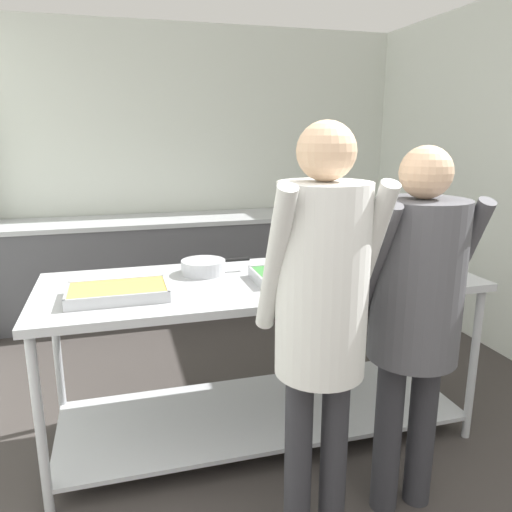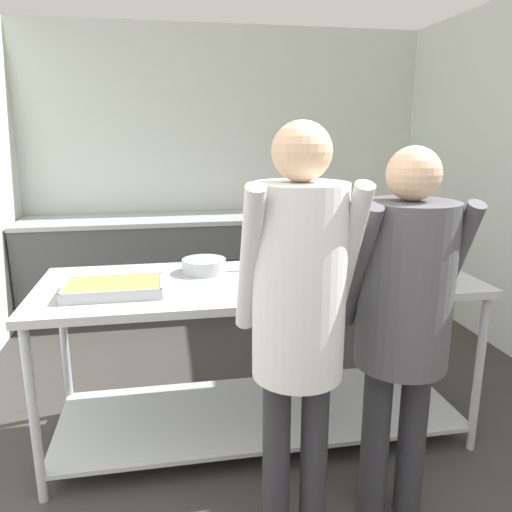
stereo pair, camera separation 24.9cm
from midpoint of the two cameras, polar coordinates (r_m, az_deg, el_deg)
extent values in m
cube|color=silver|center=(5.05, -2.04, 10.11)|extent=(3.99, 0.06, 2.65)
cube|color=#4C4C51|center=(4.84, -1.31, -0.83)|extent=(3.83, 0.62, 0.86)
cube|color=#ADAFB5|center=(4.74, -1.34, 4.44)|extent=(3.83, 0.65, 0.04)
cube|color=black|center=(4.68, -8.65, 4.26)|extent=(0.46, 0.40, 0.02)
cube|color=#ADAFB5|center=(2.66, 3.07, -3.05)|extent=(2.29, 0.85, 0.04)
cube|color=#ADAFB5|center=(2.98, 2.87, -17.36)|extent=(2.21, 0.77, 0.02)
cylinder|color=#ADAFB5|center=(2.49, -21.38, -16.85)|extent=(0.04, 0.04, 0.87)
cylinder|color=#ADAFB5|center=(2.97, 26.35, -12.17)|extent=(0.04, 0.04, 0.87)
cylinder|color=#ADAFB5|center=(3.15, -18.88, -9.92)|extent=(0.04, 0.04, 0.87)
cylinder|color=#ADAFB5|center=(3.54, 19.19, -7.25)|extent=(0.04, 0.04, 0.87)
cube|color=#ADAFB5|center=(2.48, -13.16, -4.09)|extent=(0.46, 0.29, 0.01)
cube|color=gold|center=(2.47, -13.19, -3.54)|extent=(0.44, 0.26, 0.04)
cube|color=#ADAFB5|center=(2.34, -13.33, -4.62)|extent=(0.46, 0.01, 0.05)
cube|color=#ADAFB5|center=(2.60, -13.06, -2.72)|extent=(0.46, 0.01, 0.05)
cube|color=#ADAFB5|center=(2.50, -18.39, -3.81)|extent=(0.01, 0.29, 0.05)
cube|color=#ADAFB5|center=(2.47, -7.93, -3.39)|extent=(0.01, 0.29, 0.05)
cylinder|color=#ADAFB5|center=(2.77, -3.41, -1.14)|extent=(0.24, 0.24, 0.08)
cylinder|color=beige|center=(2.76, -3.42, -0.50)|extent=(0.21, 0.21, 0.01)
cylinder|color=black|center=(2.79, 0.50, -0.40)|extent=(0.14, 0.02, 0.02)
cube|color=#ADAFB5|center=(2.64, 7.17, -2.68)|extent=(0.46, 0.28, 0.01)
cube|color=#387A38|center=(2.64, 7.19, -2.16)|extent=(0.44, 0.25, 0.04)
cube|color=#ADAFB5|center=(2.52, 8.08, -3.06)|extent=(0.46, 0.01, 0.05)
cube|color=#ADAFB5|center=(2.76, 6.37, -1.48)|extent=(0.46, 0.01, 0.05)
cube|color=#ADAFB5|center=(2.58, 2.39, -2.50)|extent=(0.01, 0.28, 0.05)
cube|color=#ADAFB5|center=(2.71, 11.75, -1.97)|extent=(0.01, 0.28, 0.05)
cylinder|color=white|center=(2.72, 15.50, -2.59)|extent=(0.25, 0.25, 0.01)
cylinder|color=white|center=(2.72, 15.52, -2.35)|extent=(0.25, 0.25, 0.01)
cylinder|color=white|center=(2.72, 15.54, -2.11)|extent=(0.24, 0.24, 0.01)
cylinder|color=#B2B2B7|center=(2.76, 21.75, -2.29)|extent=(0.24, 0.24, 0.07)
sphere|color=#2D702D|center=(2.78, 22.58, -1.28)|extent=(0.06, 0.06, 0.06)
sphere|color=#2D702D|center=(2.81, 21.78, -1.02)|extent=(0.06, 0.06, 0.06)
sphere|color=#2D702D|center=(2.76, 20.97, -1.24)|extent=(0.06, 0.06, 0.06)
sphere|color=#2D702D|center=(2.73, 21.77, -1.47)|extent=(0.06, 0.06, 0.06)
sphere|color=#2D702D|center=(2.73, 22.80, -1.56)|extent=(0.08, 0.08, 0.08)
cylinder|color=#2D2D33|center=(2.15, 5.94, -22.75)|extent=(0.11, 0.11, 0.78)
cylinder|color=#2D2D33|center=(2.19, 10.12, -22.12)|extent=(0.11, 0.11, 0.78)
cylinder|color=silver|center=(1.75, 3.34, -0.75)|extent=(0.07, 0.32, 0.59)
cylinder|color=silver|center=(1.87, 14.23, -0.23)|extent=(0.07, 0.32, 0.59)
cylinder|color=silver|center=(1.82, 8.86, -3.07)|extent=(0.34, 0.34, 0.72)
sphere|color=tan|center=(1.74, 9.44, 11.72)|extent=(0.21, 0.21, 0.21)
cylinder|color=#2D2D33|center=(2.39, 16.56, -19.81)|extent=(0.12, 0.12, 0.73)
cylinder|color=#2D2D33|center=(2.46, 20.34, -19.04)|extent=(0.12, 0.12, 0.73)
cylinder|color=#4C4C51|center=(2.01, 15.19, -1.43)|extent=(0.08, 0.31, 0.55)
cylinder|color=#4C4C51|center=(2.21, 24.65, -0.89)|extent=(0.08, 0.31, 0.55)
cylinder|color=#4C4C51|center=(2.12, 19.96, -3.23)|extent=(0.38, 0.38, 0.68)
sphere|color=tan|center=(2.04, 21.01, 8.77)|extent=(0.21, 0.21, 0.21)
cylinder|color=brown|center=(5.03, 10.18, 5.91)|extent=(0.07, 0.07, 0.16)
cone|color=brown|center=(5.01, 10.23, 7.13)|extent=(0.07, 0.07, 0.06)
cylinder|color=black|center=(5.01, 10.25, 7.57)|extent=(0.03, 0.03, 0.02)
camera|label=1|loc=(0.12, -87.38, 0.66)|focal=35.00mm
camera|label=2|loc=(0.12, 92.62, -0.66)|focal=35.00mm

